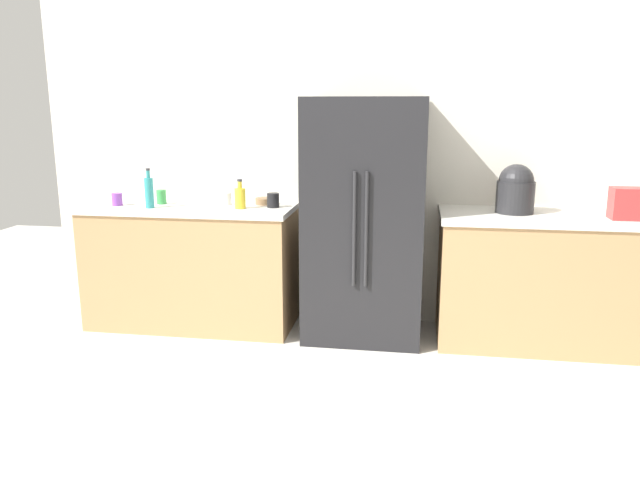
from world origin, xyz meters
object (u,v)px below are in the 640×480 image
(rice_cooker, at_px, (516,190))
(bowl_a, at_px, (265,201))
(cup_c, at_px, (117,199))
(cup_d, at_px, (273,200))
(bottle_a, at_px, (240,197))
(cup_a, at_px, (226,198))
(refrigerator, at_px, (365,220))
(cup_b, at_px, (161,197))
(toaster, at_px, (627,204))
(bottle_b, at_px, (149,192))

(rice_cooker, height_order, bowl_a, rice_cooker)
(cup_c, xyz_separation_m, cup_d, (1.16, 0.10, 0.01))
(bottle_a, bearing_deg, cup_a, 134.65)
(refrigerator, relative_size, cup_b, 16.13)
(cup_c, height_order, cup_d, cup_d)
(bottle_a, height_order, cup_c, bottle_a)
(toaster, distance_m, bowl_a, 2.49)
(refrigerator, bearing_deg, rice_cooker, 2.93)
(refrigerator, distance_m, cup_a, 1.05)
(rice_cooker, distance_m, bottle_a, 1.93)
(toaster, relative_size, cup_d, 2.00)
(cup_c, xyz_separation_m, bowl_a, (1.07, 0.23, -0.02))
(refrigerator, distance_m, bottle_b, 1.57)
(toaster, distance_m, cup_c, 3.55)
(bottle_b, distance_m, cup_a, 0.56)
(bottle_b, distance_m, cup_c, 0.30)
(cup_d, bearing_deg, toaster, -2.12)
(cup_c, bearing_deg, toaster, 0.20)
(cup_a, distance_m, cup_c, 0.81)
(toaster, height_order, bottle_a, bottle_a)
(toaster, relative_size, cup_a, 2.25)
(refrigerator, distance_m, rice_cooker, 1.06)
(cup_c, distance_m, cup_d, 1.17)
(bottle_a, bearing_deg, cup_d, 21.08)
(refrigerator, height_order, cup_c, refrigerator)
(cup_a, relative_size, cup_d, 0.89)
(cup_a, distance_m, cup_d, 0.38)
(refrigerator, relative_size, bottle_a, 8.07)
(toaster, height_order, bowl_a, toaster)
(toaster, height_order, cup_b, toaster)
(bottle_b, relative_size, bowl_a, 1.93)
(rice_cooker, bearing_deg, refrigerator, -177.07)
(rice_cooker, distance_m, cup_d, 1.70)
(bottle_a, xyz_separation_m, cup_d, (0.22, 0.09, -0.03))
(cup_c, bearing_deg, refrigerator, 2.85)
(cup_a, bearing_deg, cup_c, -167.92)
(cup_a, bearing_deg, rice_cooker, -0.68)
(refrigerator, xyz_separation_m, bottle_a, (-0.89, -0.08, 0.15))
(cup_d, bearing_deg, bowl_a, 125.71)
(cup_d, bearing_deg, bottle_b, -169.46)
(cup_b, relative_size, cup_c, 1.15)
(bottle_a, distance_m, cup_b, 0.65)
(bottle_a, height_order, cup_a, bottle_a)
(refrigerator, relative_size, rice_cooker, 5.08)
(rice_cooker, height_order, cup_d, rice_cooker)
(toaster, height_order, cup_d, toaster)
(cup_b, relative_size, cup_d, 1.02)
(refrigerator, relative_size, bowl_a, 11.49)
(bottle_a, relative_size, bottle_b, 0.74)
(bottle_b, height_order, cup_b, bottle_b)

